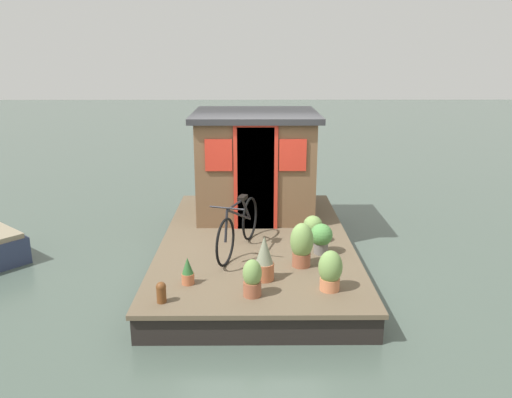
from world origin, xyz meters
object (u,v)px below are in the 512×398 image
(potted_plant_sage, at_px, (188,271))
(potted_plant_rosemary, at_px, (321,237))
(potted_plant_lavender, at_px, (252,278))
(potted_plant_thyme, at_px, (330,270))
(potted_plant_basil, at_px, (302,244))
(houseboat_cabin, at_px, (255,163))
(potted_plant_succulent, at_px, (313,229))
(potted_plant_ivy, at_px, (264,259))
(mooring_bollard, at_px, (161,291))
(bicycle, at_px, (238,227))

(potted_plant_sage, relative_size, potted_plant_rosemary, 0.79)
(potted_plant_lavender, bearing_deg, potted_plant_thyme, -80.87)
(potted_plant_thyme, bearing_deg, potted_plant_basil, 21.00)
(houseboat_cabin, xyz_separation_m, potted_plant_thyme, (-3.25, -0.90, -0.67))
(houseboat_cabin, xyz_separation_m, potted_plant_succulent, (-1.58, -0.88, -0.72))
(potted_plant_succulent, bearing_deg, potted_plant_ivy, 150.11)
(potted_plant_ivy, xyz_separation_m, potted_plant_rosemary, (0.89, -0.85, -0.03))
(potted_plant_basil, height_order, potted_plant_ivy, potted_plant_basil)
(potted_plant_basil, relative_size, potted_plant_succulent, 1.45)
(potted_plant_lavender, distance_m, potted_plant_succulent, 2.05)
(potted_plant_thyme, xyz_separation_m, potted_plant_succulent, (1.67, 0.02, -0.05))
(potted_plant_lavender, relative_size, potted_plant_succulent, 1.10)
(potted_plant_thyme, distance_m, potted_plant_ivy, 0.86)
(potted_plant_sage, bearing_deg, potted_plant_ivy, -82.76)
(potted_plant_sage, xyz_separation_m, potted_plant_ivy, (0.12, -0.97, 0.11))
(potted_plant_rosemary, bearing_deg, potted_plant_thyme, 177.80)
(potted_plant_basil, distance_m, potted_plant_rosemary, 0.57)
(potted_plant_succulent, bearing_deg, potted_plant_sage, 130.23)
(potted_plant_basil, bearing_deg, potted_plant_lavender, 142.85)
(potted_plant_lavender, relative_size, mooring_bollard, 1.81)
(houseboat_cabin, bearing_deg, potted_plant_ivy, -178.12)
(potted_plant_rosemary, bearing_deg, potted_plant_succulent, 8.38)
(potted_plant_basil, relative_size, potted_plant_thyme, 1.20)
(bicycle, height_order, potted_plant_ivy, bicycle)
(bicycle, xyz_separation_m, potted_plant_ivy, (-0.98, -0.36, -0.10))
(houseboat_cabin, distance_m, mooring_bollard, 3.83)
(potted_plant_rosemary, bearing_deg, potted_plant_lavender, 143.33)
(potted_plant_lavender, height_order, potted_plant_thyme, potted_plant_thyme)
(potted_plant_basil, xyz_separation_m, potted_plant_lavender, (-0.89, 0.68, -0.09))
(bicycle, relative_size, potted_plant_succulent, 3.97)
(potted_plant_basil, xyz_separation_m, potted_plant_sage, (-0.56, 1.50, -0.15))
(potted_plant_basil, distance_m, potted_plant_thyme, 0.79)
(potted_plant_rosemary, relative_size, mooring_bollard, 1.75)
(bicycle, distance_m, potted_plant_lavender, 1.46)
(bicycle, distance_m, potted_plant_sage, 1.28)
(potted_plant_rosemary, bearing_deg, houseboat_cabin, 24.80)
(potted_plant_ivy, relative_size, mooring_bollard, 2.31)
(potted_plant_thyme, xyz_separation_m, potted_plant_rosemary, (1.20, -0.05, -0.01))
(houseboat_cabin, distance_m, potted_plant_ivy, 3.02)
(bicycle, bearing_deg, potted_plant_basil, -121.86)
(potted_plant_sage, xyz_separation_m, potted_plant_succulent, (1.49, -1.76, 0.04))
(potted_plant_ivy, bearing_deg, potted_plant_lavender, 161.36)
(houseboat_cabin, bearing_deg, potted_plant_basil, -166.16)
(potted_plant_lavender, xyz_separation_m, potted_plant_rosemary, (1.35, -1.01, 0.02))
(bicycle, bearing_deg, potted_plant_succulent, -71.58)
(potted_plant_rosemary, bearing_deg, potted_plant_basil, 144.30)
(potted_plant_ivy, bearing_deg, potted_plant_basil, -50.19)
(houseboat_cabin, xyz_separation_m, potted_plant_rosemary, (-2.05, -0.95, -0.68))
(potted_plant_succulent, bearing_deg, potted_plant_rosemary, -171.62)
(bicycle, bearing_deg, mooring_bollard, 151.64)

